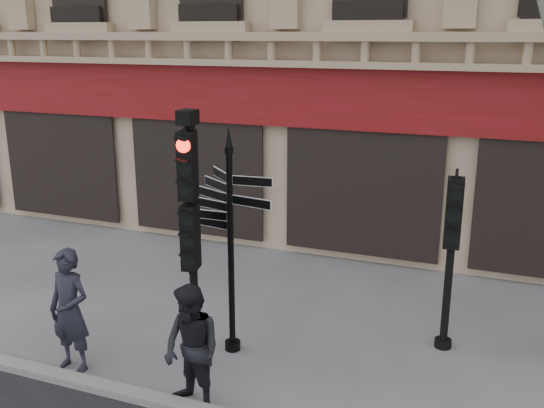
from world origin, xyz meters
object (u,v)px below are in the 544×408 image
(traffic_signal_secondary, at_px, (452,232))
(pedestrian_b, at_px, (192,350))
(fingerpost, at_px, (230,204))
(traffic_signal_main, at_px, (191,210))
(pedestrian_a, at_px, (70,311))

(traffic_signal_secondary, relative_size, pedestrian_b, 1.59)
(fingerpost, height_order, traffic_signal_main, traffic_signal_main)
(fingerpost, height_order, pedestrian_a, fingerpost)
(traffic_signal_main, relative_size, pedestrian_a, 2.05)
(pedestrian_a, relative_size, pedestrian_b, 1.07)
(pedestrian_a, bearing_deg, fingerpost, 38.30)
(fingerpost, distance_m, pedestrian_a, 2.85)
(traffic_signal_main, bearing_deg, traffic_signal_secondary, 17.04)
(fingerpost, xyz_separation_m, traffic_signal_secondary, (3.15, 1.31, -0.46))
(traffic_signal_secondary, bearing_deg, traffic_signal_main, -155.96)
(traffic_signal_secondary, xyz_separation_m, pedestrian_b, (-2.96, -2.96, -1.08))
(traffic_signal_secondary, distance_m, pedestrian_b, 4.33)
(traffic_signal_main, relative_size, traffic_signal_secondary, 1.38)
(pedestrian_a, xyz_separation_m, pedestrian_b, (2.19, -0.27, -0.06))
(traffic_signal_main, bearing_deg, fingerpost, 48.13)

